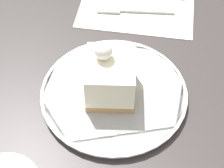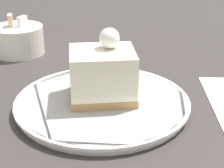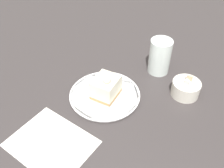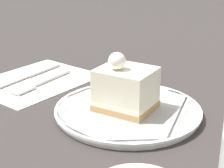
% 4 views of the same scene
% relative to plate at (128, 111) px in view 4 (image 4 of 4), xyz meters
% --- Properties ---
extents(ground_plane, '(4.00, 4.00, 0.00)m').
position_rel_plate_xyz_m(ground_plane, '(0.00, -0.04, -0.01)').
color(ground_plane, '#383333').
extents(plate, '(0.23, 0.23, 0.01)m').
position_rel_plate_xyz_m(plate, '(0.00, 0.00, 0.00)').
color(plate, white).
rests_on(plate, ground_plane).
extents(cake_slice, '(0.10, 0.09, 0.09)m').
position_rel_plate_xyz_m(cake_slice, '(-0.00, 0.01, 0.04)').
color(cake_slice, '#AD8451').
rests_on(cake_slice, plate).
extents(napkin, '(0.19, 0.24, 0.00)m').
position_rel_plate_xyz_m(napkin, '(0.24, 0.01, -0.01)').
color(napkin, white).
rests_on(napkin, ground_plane).
extents(fork, '(0.04, 0.15, 0.00)m').
position_rel_plate_xyz_m(fork, '(0.21, 0.02, -0.00)').
color(fork, '#B2B2B7').
rests_on(fork, napkin).
extents(knife, '(0.04, 0.19, 0.00)m').
position_rel_plate_xyz_m(knife, '(0.26, -0.01, -0.00)').
color(knife, '#B2B2B7').
rests_on(knife, napkin).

